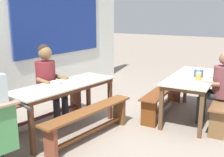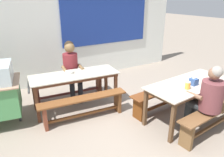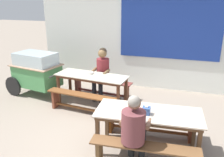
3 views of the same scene
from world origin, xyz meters
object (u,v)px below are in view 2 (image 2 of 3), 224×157
(dining_table_near, at_px, (190,87))
(person_center_facing, at_px, (71,67))
(bench_far_front, at_px, (84,105))
(person_near_front, at_px, (208,97))
(bench_near_front, at_px, (213,117))
(condiment_jar, at_px, (188,85))
(bench_far_back, at_px, (70,85))
(tissue_box, at_px, (194,82))
(dining_table_far, at_px, (75,78))
(soup_bowl, at_px, (69,72))
(bench_near_back, at_px, (166,95))

(dining_table_near, bearing_deg, person_center_facing, 127.79)
(bench_far_front, bearing_deg, person_near_front, -43.54)
(dining_table_near, xyz_separation_m, person_near_front, (-0.14, -0.48, 0.03))
(bench_near_front, bearing_deg, bench_far_front, 138.58)
(dining_table_near, distance_m, condiment_jar, 0.33)
(bench_far_back, relative_size, condiment_jar, 12.81)
(person_center_facing, relative_size, tissue_box, 9.23)
(bench_far_front, bearing_deg, dining_table_near, -30.64)
(dining_table_far, xyz_separation_m, bench_near_front, (1.68, -2.05, -0.37))
(dining_table_near, bearing_deg, bench_near_front, -85.83)
(tissue_box, xyz_separation_m, soup_bowl, (-1.69, 1.72, -0.04))
(dining_table_far, height_order, bench_near_front, dining_table_far)
(dining_table_far, height_order, dining_table_near, same)
(bench_near_back, xyz_separation_m, bench_near_front, (0.08, -1.05, 0.01))
(tissue_box, bearing_deg, soup_bowl, 134.58)
(bench_far_front, relative_size, soup_bowl, 10.07)
(bench_near_back, distance_m, person_near_front, 1.09)
(person_near_front, bearing_deg, soup_bowl, 126.92)
(condiment_jar, bearing_deg, person_near_front, -69.63)
(dining_table_near, xyz_separation_m, soup_bowl, (-1.72, 1.63, 0.10))
(tissue_box, bearing_deg, dining_table_near, 73.54)
(dining_table_far, relative_size, bench_far_front, 1.07)
(bench_near_back, bearing_deg, dining_table_near, -85.83)
(dining_table_far, distance_m, bench_far_front, 0.64)
(bench_near_front, xyz_separation_m, person_center_facing, (-1.57, 2.51, 0.46))
(bench_far_front, xyz_separation_m, bench_near_back, (1.66, -0.48, -0.01))
(bench_near_front, height_order, condiment_jar, condiment_jar)
(bench_near_front, height_order, person_center_facing, person_center_facing)
(bench_far_back, relative_size, soup_bowl, 10.09)
(bench_far_back, bearing_deg, dining_table_near, -52.25)
(bench_far_front, relative_size, bench_near_back, 0.96)
(dining_table_far, xyz_separation_m, person_center_facing, (0.11, 0.45, 0.09))
(bench_near_front, relative_size, condiment_jar, 12.47)
(dining_table_far, relative_size, dining_table_near, 1.02)
(tissue_box, height_order, soup_bowl, tissue_box)
(person_center_facing, bearing_deg, condiment_jar, -59.07)
(person_near_front, relative_size, soup_bowl, 7.41)
(dining_table_near, bearing_deg, person_near_front, -106.14)
(bench_near_back, bearing_deg, tissue_box, -88.89)
(bench_near_front, height_order, soup_bowl, soup_bowl)
(bench_far_front, bearing_deg, tissue_box, -33.23)
(condiment_jar, relative_size, soup_bowl, 0.79)
(bench_far_back, xyz_separation_m, soup_bowl, (-0.13, -0.43, 0.47))
(tissue_box, relative_size, soup_bowl, 0.86)
(condiment_jar, bearing_deg, soup_bowl, 129.36)
(person_near_front, bearing_deg, condiment_jar, 110.37)
(person_center_facing, xyz_separation_m, condiment_jar, (1.28, -2.13, 0.06))
(bench_near_front, bearing_deg, dining_table_near, 94.17)
(bench_far_front, height_order, bench_near_front, same)
(bench_near_back, distance_m, bench_near_front, 1.05)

